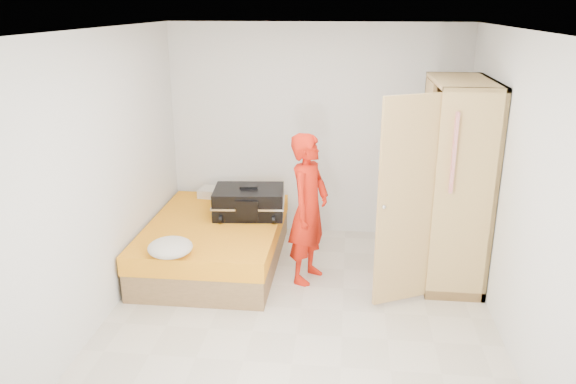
# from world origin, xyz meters

# --- Properties ---
(room) EXTENTS (4.00, 4.02, 2.60)m
(room) POSITION_xyz_m (0.00, 0.00, 1.30)
(room) COLOR beige
(room) RESTS_ON ground
(bed) EXTENTS (1.42, 2.02, 0.50)m
(bed) POSITION_xyz_m (-1.05, 0.90, 0.25)
(bed) COLOR olive
(bed) RESTS_ON ground
(wardrobe) EXTENTS (1.11, 1.45, 2.10)m
(wardrobe) POSITION_xyz_m (1.45, 0.84, 1.00)
(wardrobe) COLOR tan
(wardrobe) RESTS_ON ground
(person) EXTENTS (0.56, 0.67, 1.58)m
(person) POSITION_xyz_m (0.02, 0.64, 0.79)
(person) COLOR red
(person) RESTS_ON ground
(suitcase) EXTENTS (0.85, 0.66, 0.34)m
(suitcase) POSITION_xyz_m (-0.70, 1.16, 0.65)
(suitcase) COLOR black
(suitcase) RESTS_ON bed
(round_cushion) EXTENTS (0.43, 0.43, 0.16)m
(round_cushion) POSITION_xyz_m (-1.26, 0.00, 0.58)
(round_cushion) COLOR beige
(round_cushion) RESTS_ON bed
(pillow) EXTENTS (0.58, 0.34, 0.10)m
(pillow) POSITION_xyz_m (-1.15, 1.75, 0.55)
(pillow) COLOR beige
(pillow) RESTS_ON bed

